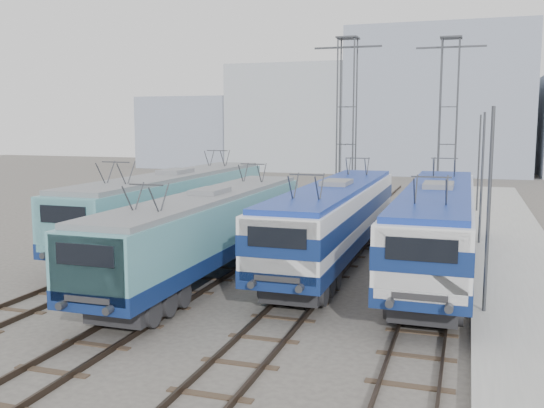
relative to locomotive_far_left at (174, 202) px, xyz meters
The scene contains 14 objects.
ground 12.14m from the locomotive_far_left, 55.50° to the right, with size 160.00×160.00×0.00m, color #514C47.
platform 17.19m from the locomotive_far_left, ahead, with size 4.00×70.00×0.30m, color #9E9E99.
locomotive_far_left is the anchor object (origin of this frame).
locomotive_center_left 7.25m from the locomotive_far_left, 51.63° to the right, with size 2.76×17.39×3.27m.
locomotive_center_right 9.15m from the locomotive_far_left, 10.48° to the right, with size 2.84×17.98×3.38m.
locomotive_far_right 13.68m from the locomotive_far_left, ahead, with size 2.91×18.39×3.46m.
catenary_tower_west 14.58m from the locomotive_far_left, 61.00° to the left, with size 4.50×1.20×12.00m.
catenary_tower_east 19.88m from the locomotive_far_left, 46.94° to the left, with size 4.50×1.20×12.00m.
mast_front 17.27m from the locomotive_far_left, 27.00° to the right, with size 0.12×0.12×7.00m, color #3F4247.
mast_mid 15.95m from the locomotive_far_left, 15.22° to the left, with size 0.12×0.12×7.00m, color #3F4247.
mast_rear 22.33m from the locomotive_far_left, 46.50° to the left, with size 0.12×0.12×7.00m, color #3F4247.
building_west 52.89m from the locomotive_far_left, 97.91° to the left, with size 18.00×12.00×14.00m, color #A3ACB5.
building_center 53.69m from the locomotive_far_left, 78.36° to the left, with size 22.00×14.00×18.00m, color #8A95AA.
building_far_west 57.19m from the locomotive_far_left, 114.02° to the left, with size 14.00×10.00×10.00m, color #8A95AA.
Camera 1 is at (7.91, -18.59, 6.50)m, focal length 40.00 mm.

